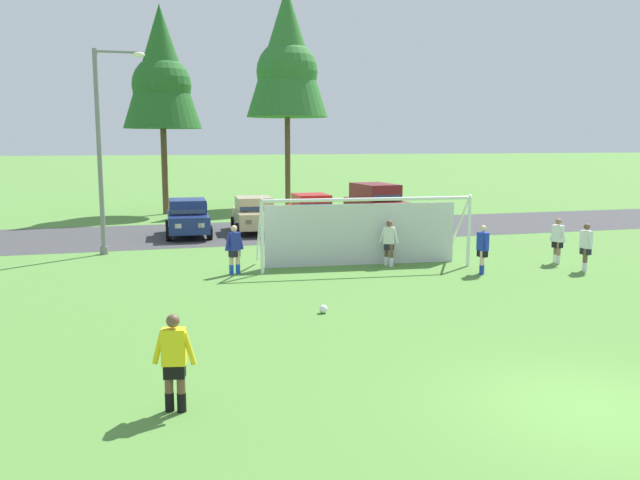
{
  "coord_description": "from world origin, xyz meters",
  "views": [
    {
      "loc": [
        -7.15,
        -8.76,
        4.38
      ],
      "look_at": [
        -1.82,
        10.12,
        1.46
      ],
      "focal_mm": 37.12,
      "sensor_mm": 36.0,
      "label": 1
    }
  ],
  "objects_px": {
    "player_defender_far": "(389,243)",
    "parked_car_slot_center_left": "(312,211)",
    "parked_car_slot_left": "(254,214)",
    "street_lamp": "(104,150)",
    "referee": "(174,363)",
    "parked_car_slot_center": "(376,203)",
    "soccer_goal": "(363,230)",
    "player_midfield_center": "(483,250)",
    "parked_car_slot_far_left": "(188,218)",
    "player_winger_left": "(234,250)",
    "player_striker_near": "(586,247)",
    "soccer_ball": "(323,309)",
    "player_winger_right": "(558,241)"
  },
  "relations": [
    {
      "from": "referee",
      "to": "player_midfield_center",
      "type": "xyz_separation_m",
      "value": [
        10.58,
        8.85,
        0.0
      ]
    },
    {
      "from": "soccer_goal",
      "to": "parked_car_slot_left",
      "type": "distance_m",
      "value": 10.02
    },
    {
      "from": "player_winger_left",
      "to": "player_striker_near",
      "type": "bearing_deg",
      "value": -13.53
    },
    {
      "from": "soccer_goal",
      "to": "player_winger_right",
      "type": "xyz_separation_m",
      "value": [
        6.93,
        -1.49,
        -0.47
      ]
    },
    {
      "from": "player_striker_near",
      "to": "parked_car_slot_center_left",
      "type": "relative_size",
      "value": 0.39
    },
    {
      "from": "player_midfield_center",
      "to": "parked_car_slot_far_left",
      "type": "height_order",
      "value": "parked_car_slot_far_left"
    },
    {
      "from": "player_striker_near",
      "to": "parked_car_slot_left",
      "type": "height_order",
      "value": "parked_car_slot_left"
    },
    {
      "from": "player_defender_far",
      "to": "parked_car_slot_center",
      "type": "height_order",
      "value": "parked_car_slot_center"
    },
    {
      "from": "referee",
      "to": "player_midfield_center",
      "type": "relative_size",
      "value": 1.0
    },
    {
      "from": "player_midfield_center",
      "to": "player_winger_left",
      "type": "relative_size",
      "value": 1.0
    },
    {
      "from": "soccer_goal",
      "to": "parked_car_slot_left",
      "type": "relative_size",
      "value": 1.75
    },
    {
      "from": "soccer_ball",
      "to": "player_winger_right",
      "type": "relative_size",
      "value": 0.13
    },
    {
      "from": "player_winger_left",
      "to": "parked_car_slot_left",
      "type": "height_order",
      "value": "parked_car_slot_left"
    },
    {
      "from": "parked_car_slot_center_left",
      "to": "soccer_ball",
      "type": "bearing_deg",
      "value": -104.05
    },
    {
      "from": "player_defender_far",
      "to": "parked_car_slot_center_left",
      "type": "xyz_separation_m",
      "value": [
        0.09,
        10.89,
        0.05
      ]
    },
    {
      "from": "player_defender_far",
      "to": "player_midfield_center",
      "type": "bearing_deg",
      "value": -41.56
    },
    {
      "from": "soccer_ball",
      "to": "player_defender_far",
      "type": "bearing_deg",
      "value": 54.43
    },
    {
      "from": "parked_car_slot_center",
      "to": "parked_car_slot_left",
      "type": "bearing_deg",
      "value": -168.88
    },
    {
      "from": "player_defender_far",
      "to": "player_winger_left",
      "type": "xyz_separation_m",
      "value": [
        -5.49,
        0.06,
        0.0
      ]
    },
    {
      "from": "soccer_goal",
      "to": "street_lamp",
      "type": "relative_size",
      "value": 0.96
    },
    {
      "from": "referee",
      "to": "player_winger_right",
      "type": "xyz_separation_m",
      "value": [
        14.16,
        9.83,
        0.0
      ]
    },
    {
      "from": "parked_car_slot_center_left",
      "to": "referee",
      "type": "bearing_deg",
      "value": -110.53
    },
    {
      "from": "player_striker_near",
      "to": "parked_car_slot_far_left",
      "type": "height_order",
      "value": "parked_car_slot_far_left"
    },
    {
      "from": "player_defender_far",
      "to": "parked_car_slot_center_left",
      "type": "bearing_deg",
      "value": 89.5
    },
    {
      "from": "player_winger_left",
      "to": "street_lamp",
      "type": "relative_size",
      "value": 0.21
    },
    {
      "from": "player_winger_right",
      "to": "parked_car_slot_center",
      "type": "relative_size",
      "value": 0.35
    },
    {
      "from": "player_midfield_center",
      "to": "parked_car_slot_center_left",
      "type": "distance_m",
      "value": 13.29
    },
    {
      "from": "soccer_ball",
      "to": "player_midfield_center",
      "type": "bearing_deg",
      "value": 28.09
    },
    {
      "from": "player_striker_near",
      "to": "parked_car_slot_center_left",
      "type": "bearing_deg",
      "value": 113.73
    },
    {
      "from": "soccer_goal",
      "to": "player_winger_left",
      "type": "relative_size",
      "value": 4.6
    },
    {
      "from": "player_midfield_center",
      "to": "parked_car_slot_far_left",
      "type": "distance_m",
      "value": 14.62
    },
    {
      "from": "player_striker_near",
      "to": "street_lamp",
      "type": "height_order",
      "value": "street_lamp"
    },
    {
      "from": "parked_car_slot_center_left",
      "to": "street_lamp",
      "type": "distance_m",
      "value": 11.68
    },
    {
      "from": "parked_car_slot_far_left",
      "to": "street_lamp",
      "type": "distance_m",
      "value": 6.28
    },
    {
      "from": "street_lamp",
      "to": "soccer_goal",
      "type": "bearing_deg",
      "value": -29.92
    },
    {
      "from": "player_striker_near",
      "to": "parked_car_slot_far_left",
      "type": "xyz_separation_m",
      "value": [
        -12.34,
        12.27,
        0.05
      ]
    },
    {
      "from": "referee",
      "to": "parked_car_slot_center",
      "type": "bearing_deg",
      "value": 62.08
    },
    {
      "from": "player_winger_left",
      "to": "player_winger_right",
      "type": "height_order",
      "value": "same"
    },
    {
      "from": "soccer_ball",
      "to": "parked_car_slot_left",
      "type": "xyz_separation_m",
      "value": [
        1.01,
        15.72,
        0.77
      ]
    },
    {
      "from": "parked_car_slot_left",
      "to": "street_lamp",
      "type": "relative_size",
      "value": 0.55
    },
    {
      "from": "parked_car_slot_center_left",
      "to": "parked_car_slot_center",
      "type": "height_order",
      "value": "parked_car_slot_center"
    },
    {
      "from": "player_defender_far",
      "to": "street_lamp",
      "type": "relative_size",
      "value": 0.21
    },
    {
      "from": "player_winger_left",
      "to": "parked_car_slot_far_left",
      "type": "relative_size",
      "value": 0.38
    },
    {
      "from": "player_midfield_center",
      "to": "player_winger_left",
      "type": "distance_m",
      "value": 8.27
    },
    {
      "from": "soccer_goal",
      "to": "parked_car_slot_center_left",
      "type": "height_order",
      "value": "soccer_goal"
    },
    {
      "from": "player_striker_near",
      "to": "parked_car_slot_left",
      "type": "relative_size",
      "value": 0.38
    },
    {
      "from": "parked_car_slot_left",
      "to": "player_defender_far",
      "type": "bearing_deg",
      "value": -73.17
    },
    {
      "from": "referee",
      "to": "parked_car_slot_far_left",
      "type": "relative_size",
      "value": 0.38
    },
    {
      "from": "soccer_ball",
      "to": "parked_car_slot_far_left",
      "type": "bearing_deg",
      "value": 98.28
    },
    {
      "from": "player_defender_far",
      "to": "parked_car_slot_center",
      "type": "xyz_separation_m",
      "value": [
        3.77,
        11.4,
        0.29
      ]
    }
  ]
}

